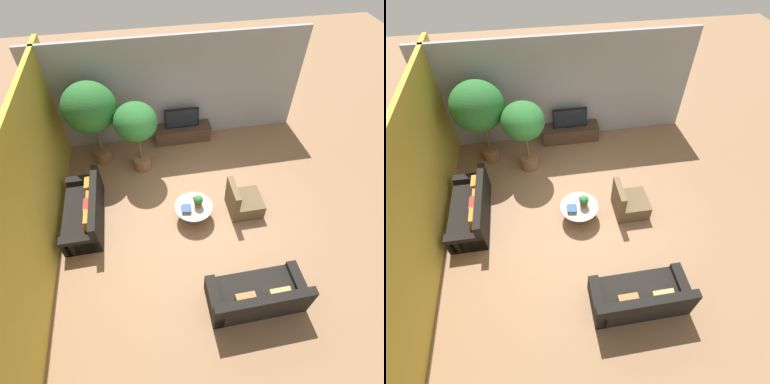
# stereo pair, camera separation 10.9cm
# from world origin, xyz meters

# --- Properties ---
(ground_plane) EXTENTS (24.00, 24.00, 0.00)m
(ground_plane) POSITION_xyz_m (0.00, 0.00, 0.00)
(ground_plane) COLOR #8C6647
(back_wall_stone) EXTENTS (7.40, 0.12, 3.00)m
(back_wall_stone) POSITION_xyz_m (0.00, 3.26, 1.50)
(back_wall_stone) COLOR #939399
(back_wall_stone) RESTS_ON ground
(side_wall_left) EXTENTS (0.12, 7.40, 3.00)m
(side_wall_left) POSITION_xyz_m (-3.26, 0.20, 1.50)
(side_wall_left) COLOR gold
(side_wall_left) RESTS_ON ground
(media_console) EXTENTS (1.70, 0.50, 0.49)m
(media_console) POSITION_xyz_m (0.17, 2.94, 0.26)
(media_console) COLOR #473323
(media_console) RESTS_ON ground
(television) EXTENTS (1.00, 0.13, 0.60)m
(television) POSITION_xyz_m (0.17, 2.94, 0.79)
(television) COLOR black
(television) RESTS_ON media_console
(coffee_table) EXTENTS (0.91, 0.91, 0.41)m
(coffee_table) POSITION_xyz_m (-0.04, -0.05, 0.29)
(coffee_table) COLOR #756656
(coffee_table) RESTS_ON ground
(couch_by_wall) EXTENTS (0.84, 1.99, 0.84)m
(couch_by_wall) POSITION_xyz_m (-2.58, 0.35, 0.29)
(couch_by_wall) COLOR black
(couch_by_wall) RESTS_ON ground
(couch_near_entry) EXTENTS (1.87, 0.84, 0.84)m
(couch_near_entry) POSITION_xyz_m (0.76, -2.34, 0.29)
(couch_near_entry) COLOR black
(couch_near_entry) RESTS_ON ground
(armchair_wicker) EXTENTS (0.80, 0.76, 0.86)m
(armchair_wicker) POSITION_xyz_m (1.18, -0.04, 0.27)
(armchair_wicker) COLOR brown
(armchair_wicker) RESTS_ON ground
(potted_palm_tall) EXTENTS (1.37, 1.37, 2.35)m
(potted_palm_tall) POSITION_xyz_m (-2.21, 2.47, 1.68)
(potted_palm_tall) COLOR brown
(potted_palm_tall) RESTS_ON ground
(potted_palm_corner) EXTENTS (1.08, 1.08, 2.02)m
(potted_palm_corner) POSITION_xyz_m (-1.13, 1.92, 1.44)
(potted_palm_corner) COLOR brown
(potted_palm_corner) RESTS_ON ground
(potted_plant_tabletop) EXTENTS (0.22, 0.22, 0.32)m
(potted_plant_tabletop) POSITION_xyz_m (0.06, -0.05, 0.58)
(potted_plant_tabletop) COLOR brown
(potted_plant_tabletop) RESTS_ON coffee_table
(book_stack) EXTENTS (0.24, 0.26, 0.09)m
(book_stack) POSITION_xyz_m (-0.23, -0.13, 0.46)
(book_stack) COLOR gold
(book_stack) RESTS_ON coffee_table
(remote_black) EXTENTS (0.16, 0.10, 0.02)m
(remote_black) POSITION_xyz_m (0.06, 0.20, 0.42)
(remote_black) COLOR black
(remote_black) RESTS_ON coffee_table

